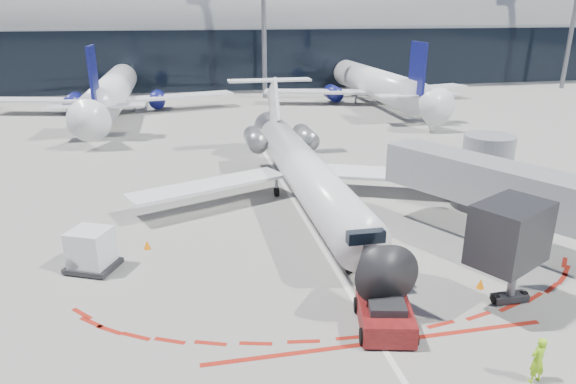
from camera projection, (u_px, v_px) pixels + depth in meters
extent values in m
plane|color=slate|center=(310.00, 228.00, 30.74)|extent=(260.00, 260.00, 0.00)
cube|color=silver|center=(302.00, 215.00, 32.58)|extent=(0.25, 40.00, 0.01)
cube|color=maroon|center=(380.00, 342.00, 20.12)|extent=(14.00, 0.25, 0.01)
cube|color=gray|center=(221.00, 54.00, 89.06)|extent=(150.00, 24.00, 10.00)
cylinder|color=gray|center=(219.00, 24.00, 87.38)|extent=(150.00, 24.00, 24.00)
cube|color=black|center=(227.00, 61.00, 77.94)|extent=(150.00, 0.20, 9.00)
cube|color=gray|center=(497.00, 185.00, 27.07)|extent=(8.22, 12.61, 2.30)
cube|color=black|center=(510.00, 233.00, 21.20)|extent=(3.86, 3.44, 2.60)
cylinder|color=slate|center=(513.00, 278.00, 22.52)|extent=(0.36, 0.36, 2.40)
cube|color=black|center=(510.00, 297.00, 22.85)|extent=(1.60, 0.60, 0.30)
cylinder|color=gray|center=(486.00, 171.00, 33.35)|extent=(3.20, 3.20, 4.80)
cylinder|color=black|center=(481.00, 202.00, 34.07)|extent=(4.00, 4.00, 0.50)
cylinder|color=slate|center=(264.00, 8.00, 71.80)|extent=(0.70, 0.70, 25.00)
cylinder|color=slate|center=(575.00, 9.00, 81.23)|extent=(0.70, 0.70, 25.00)
cylinder|color=white|center=(306.00, 173.00, 33.11)|extent=(2.70, 22.00, 2.70)
cone|color=black|center=(374.00, 260.00, 21.66)|extent=(2.70, 2.80, 2.70)
cone|color=white|center=(272.00, 130.00, 44.92)|extent=(2.70, 3.60, 2.70)
cube|color=black|center=(362.00, 233.00, 22.95)|extent=(1.70, 1.40, 0.55)
cube|color=white|center=(209.00, 185.00, 33.62)|extent=(10.71, 6.35, 0.31)
cube|color=white|center=(387.00, 174.00, 35.96)|extent=(10.71, 6.35, 0.31)
cube|color=white|center=(274.00, 105.00, 43.19)|extent=(0.25, 4.69, 4.77)
cube|color=white|center=(269.00, 80.00, 44.53)|extent=(7.20, 1.60, 0.16)
cylinder|color=slate|center=(255.00, 139.00, 40.76)|extent=(1.50, 3.40, 1.50)
cylinder|color=slate|center=(305.00, 137.00, 41.53)|extent=(1.50, 3.40, 1.50)
cylinder|color=black|center=(349.00, 268.00, 25.31)|extent=(0.22, 0.56, 0.56)
cylinder|color=black|center=(277.00, 192.00, 35.81)|extent=(0.30, 0.64, 0.64)
cylinder|color=black|center=(318.00, 189.00, 36.38)|extent=(0.30, 0.64, 0.64)
cylinder|color=slate|center=(349.00, 263.00, 25.22)|extent=(0.18, 0.18, 1.10)
cube|color=#4E0B0F|center=(385.00, 315.00, 20.91)|extent=(2.75, 3.68, 0.93)
cube|color=black|center=(387.00, 306.00, 20.41)|extent=(1.68, 1.53, 0.36)
cylinder|color=slate|center=(377.00, 291.00, 23.11)|extent=(0.71, 2.63, 0.10)
cylinder|color=black|center=(363.00, 336.00, 19.94)|extent=(0.43, 0.71, 0.66)
cylinder|color=black|center=(414.00, 337.00, 19.89)|extent=(0.43, 0.71, 0.66)
cylinder|color=black|center=(358.00, 305.00, 22.08)|extent=(0.43, 0.71, 0.66)
cylinder|color=black|center=(403.00, 305.00, 22.03)|extent=(0.43, 0.71, 0.66)
imported|color=#91DD17|center=(538.00, 360.00, 17.73)|extent=(0.72, 0.54, 1.78)
cube|color=black|center=(93.00, 266.00, 25.71)|extent=(2.88, 2.71, 0.25)
cube|color=white|center=(91.00, 247.00, 25.37)|extent=(2.37, 2.32, 1.83)
cylinder|color=black|center=(68.00, 272.00, 25.25)|extent=(0.20, 0.26, 0.23)
cylinder|color=black|center=(102.00, 276.00, 24.87)|extent=(0.20, 0.26, 0.23)
cylinder|color=black|center=(86.00, 259.00, 26.62)|extent=(0.20, 0.26, 0.23)
cylinder|color=black|center=(118.00, 263.00, 26.23)|extent=(0.20, 0.26, 0.23)
cone|color=orange|center=(147.00, 245.00, 27.90)|extent=(0.37, 0.37, 0.52)
cone|color=orange|center=(481.00, 283.00, 23.97)|extent=(0.35, 0.35, 0.49)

